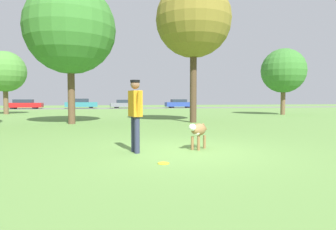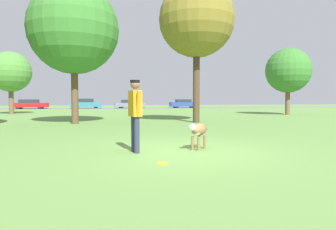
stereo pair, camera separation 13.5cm
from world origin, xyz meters
name	(u,v)px [view 2 (the right image)]	position (x,y,z in m)	size (l,w,h in m)	color
ground_plane	(183,151)	(0.00, 0.00, 0.00)	(120.00, 120.00, 0.00)	#608C42
far_road_strip	(118,108)	(0.00, 36.98, 0.01)	(120.00, 6.00, 0.01)	slate
person	(135,109)	(-1.17, 0.12, 1.05)	(0.31, 0.72, 1.76)	#2D334C
dog	(198,131)	(0.46, 0.22, 0.48)	(0.73, 0.75, 0.68)	olive
frisbee	(162,163)	(-0.77, -1.27, 0.01)	(0.23, 0.23, 0.02)	yellow
tree_far_left	(10,72)	(-9.93, 21.33, 3.67)	(3.50, 3.50, 5.44)	brown
tree_mid_center	(74,29)	(-3.44, 9.35, 4.93)	(4.67, 4.67, 7.28)	brown
tree_near_right	(197,20)	(3.08, 8.86, 5.65)	(4.16, 4.16, 7.76)	#4C3826
tree_far_right	(288,71)	(13.09, 15.36, 3.68)	(3.70, 3.70, 5.54)	brown
parked_car_red	(30,104)	(-11.93, 36.62, 0.63)	(4.57, 1.73, 1.28)	red
parked_car_teal	(86,104)	(-4.57, 37.35, 0.69)	(4.49, 1.84, 1.39)	teal
parked_car_grey	(130,104)	(1.64, 36.85, 0.62)	(4.43, 1.82, 1.24)	slate
parked_car_blue	(184,104)	(9.78, 36.69, 0.64)	(4.27, 1.73, 1.30)	#284293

